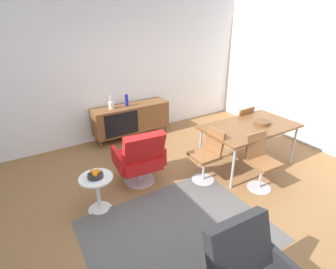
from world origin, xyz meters
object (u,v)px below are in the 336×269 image
object	(u,v)px
dining_chair_front_left	(260,160)
wooden_bowl_on_table	(262,123)
vase_sculptural_dark	(127,100)
vase_cobalt	(111,105)
side_table_round	(97,190)
dining_chair_back_right	(239,125)
dining_table	(250,128)
dining_chair_near_window	(208,153)
lounge_chair_red	(140,157)
sideboard	(131,118)
fruit_bowl	(95,175)

from	to	relation	value
dining_chair_front_left	wooden_bowl_on_table	bearing A→B (deg)	42.02
vase_sculptural_dark	vase_cobalt	bearing A→B (deg)	180.00
wooden_bowl_on_table	side_table_round	xyz separation A→B (m)	(-2.79, 0.26, -0.45)
dining_chair_back_right	dining_chair_front_left	distance (m)	1.32
dining_table	wooden_bowl_on_table	xyz separation A→B (m)	(0.20, -0.06, 0.07)
dining_chair_near_window	lounge_chair_red	distance (m)	1.05
wooden_bowl_on_table	dining_chair_back_right	bearing A→B (deg)	76.68
sideboard	vase_sculptural_dark	size ratio (longest dim) A/B	6.60
dining_chair_near_window	sideboard	bearing A→B (deg)	100.12
vase_sculptural_dark	dining_chair_near_window	distance (m)	2.15
dining_chair_back_right	dining_chair_front_left	size ratio (longest dim) A/B	1.00
vase_cobalt	dining_chair_back_right	distance (m)	2.54
sideboard	vase_cobalt	world-z (taller)	vase_cobalt
side_table_round	fruit_bowl	xyz separation A→B (m)	(0.00, 0.00, 0.24)
sideboard	fruit_bowl	bearing A→B (deg)	-125.40
side_table_round	fruit_bowl	bearing A→B (deg)	46.32
dining_chair_near_window	side_table_round	world-z (taller)	dining_chair_near_window
side_table_round	vase_cobalt	bearing A→B (deg)	63.73
lounge_chair_red	dining_table	bearing A→B (deg)	-13.81
dining_chair_front_left	fruit_bowl	size ratio (longest dim) A/B	4.28
vase_sculptural_dark	dining_table	bearing A→B (deg)	-57.23
vase_cobalt	dining_chair_near_window	world-z (taller)	vase_cobalt
wooden_bowl_on_table	side_table_round	distance (m)	2.84
wooden_bowl_on_table	dining_chair_near_window	distance (m)	1.14
dining_chair_near_window	dining_chair_front_left	distance (m)	0.78
dining_chair_near_window	lounge_chair_red	world-z (taller)	lounge_chair_red
sideboard	lounge_chair_red	distance (m)	1.72
wooden_bowl_on_table	dining_chair_near_window	world-z (taller)	dining_chair_near_window
vase_sculptural_dark	dining_chair_front_left	world-z (taller)	vase_sculptural_dark
vase_cobalt	lounge_chair_red	bearing A→B (deg)	-95.94
dining_chair_back_right	dining_chair_near_window	world-z (taller)	same
vase_cobalt	lounge_chair_red	world-z (taller)	vase_cobalt
dining_table	wooden_bowl_on_table	world-z (taller)	wooden_bowl_on_table
sideboard	wooden_bowl_on_table	xyz separation A→B (m)	(1.46, -2.13, 0.33)
wooden_bowl_on_table	lounge_chair_red	xyz separation A→B (m)	(-2.04, 0.51, -0.30)
sideboard	dining_chair_near_window	world-z (taller)	dining_chair_near_window
vase_sculptural_dark	dining_chair_back_right	xyz separation A→B (m)	(1.68, -1.51, -0.37)
dining_table	dining_chair_near_window	bearing A→B (deg)	-179.93
vase_cobalt	dining_chair_front_left	xyz separation A→B (m)	(1.32, -2.63, -0.33)
vase_cobalt	dining_chair_front_left	world-z (taller)	vase_cobalt
vase_cobalt	vase_sculptural_dark	bearing A→B (deg)	0.00
dining_chair_front_left	lounge_chair_red	bearing A→B (deg)	145.79
sideboard	dining_chair_front_left	world-z (taller)	dining_chair_front_left
wooden_bowl_on_table	dining_chair_front_left	size ratio (longest dim) A/B	0.30
lounge_chair_red	fruit_bowl	bearing A→B (deg)	-161.53
sideboard	wooden_bowl_on_table	world-z (taller)	wooden_bowl_on_table
dining_chair_back_right	side_table_round	distance (m)	2.96
vase_sculptural_dark	lounge_chair_red	world-z (taller)	vase_sculptural_dark
dining_chair_near_window	side_table_round	bearing A→B (deg)	173.32
vase_cobalt	dining_table	size ratio (longest dim) A/B	0.17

